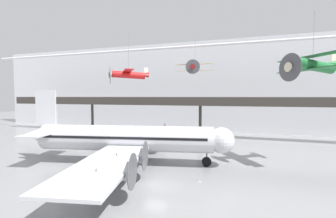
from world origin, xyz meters
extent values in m
plane|color=gray|center=(0.00, 0.00, 0.00)|extent=(260.00, 260.00, 0.00)
cube|color=silver|center=(0.00, 41.18, 12.39)|extent=(140.00, 3.00, 24.79)
cube|color=#38332D|center=(0.00, 29.95, 7.86)|extent=(110.00, 3.20, 0.90)
cube|color=#38332D|center=(0.00, 28.41, 8.86)|extent=(110.00, 0.12, 1.10)
cylinder|color=#38332D|center=(-30.25, 30.91, 3.71)|extent=(0.70, 0.70, 7.41)
cylinder|color=#38332D|center=(0.00, 30.91, 3.71)|extent=(0.70, 0.70, 7.41)
cylinder|color=silver|center=(0.00, 28.30, 20.91)|extent=(120.00, 0.60, 0.60)
cylinder|color=silver|center=(-6.50, 5.64, 3.66)|extent=(24.51, 8.10, 3.59)
sphere|color=silver|center=(6.48, 8.14, 3.66)|extent=(3.51, 3.51, 3.51)
cone|color=silver|center=(-19.65, 3.12, 3.93)|extent=(5.20, 4.12, 3.30)
cube|color=black|center=(-6.50, 5.64, 4.02)|extent=(22.86, 7.85, 0.32)
cube|color=silver|center=(-7.47, 15.19, 2.85)|extent=(8.47, 16.31, 0.28)
cube|color=silver|center=(-3.87, -3.58, 2.85)|extent=(8.47, 16.31, 0.28)
cylinder|color=silver|center=(-5.16, 12.15, 2.90)|extent=(3.10, 2.22, 1.72)
cylinder|color=#4C4C51|center=(-3.64, 12.44, 2.90)|extent=(0.68, 3.22, 3.27)
cylinder|color=silver|center=(-6.16, 17.33, 2.90)|extent=(3.10, 2.22, 1.72)
cylinder|color=#4C4C51|center=(-4.63, 17.63, 2.90)|extent=(0.68, 3.22, 3.27)
cylinder|color=silver|center=(-2.85, 0.10, 2.90)|extent=(3.10, 2.22, 1.72)
cylinder|color=#4C4C51|center=(-1.32, 0.39, 2.90)|extent=(0.68, 3.22, 3.27)
cylinder|color=silver|center=(-1.85, -5.09, 2.90)|extent=(3.10, 2.22, 1.72)
cylinder|color=#4C4C51|center=(-0.33, -4.79, 2.90)|extent=(0.68, 3.22, 3.27)
cube|color=silver|center=(-18.24, 3.39, 7.96)|extent=(3.09, 0.78, 5.02)
cube|color=silver|center=(-17.89, 3.46, 4.38)|extent=(4.81, 9.74, 0.20)
cylinder|color=#4C4C51|center=(4.58, 7.77, 1.26)|extent=(0.20, 0.20, 1.21)
cylinder|color=black|center=(4.58, 7.77, 0.65)|extent=(1.35, 0.62, 1.30)
cylinder|color=#4C4C51|center=(-6.76, 8.52, 1.26)|extent=(0.20, 0.20, 1.21)
cylinder|color=black|center=(-6.76, 8.52, 0.65)|extent=(1.35, 0.62, 1.30)
cylinder|color=#4C4C51|center=(-5.68, 2.88, 1.26)|extent=(0.20, 0.20, 1.21)
cylinder|color=black|center=(-5.68, 2.88, 0.65)|extent=(1.35, 0.62, 1.30)
cylinder|color=red|center=(-9.22, 12.04, 13.18)|extent=(5.21, 4.00, 1.37)
cone|color=silver|center=(-11.61, 10.45, 13.06)|extent=(1.32, 1.35, 1.02)
cylinder|color=#4C4C51|center=(-11.78, 10.34, 13.05)|extent=(1.67, 2.47, 2.95)
cone|color=red|center=(-7.01, 13.52, 13.30)|extent=(1.79, 1.64, 1.03)
cube|color=red|center=(-9.50, 11.86, 13.72)|extent=(5.70, 7.62, 0.10)
cube|color=silver|center=(-6.73, 13.71, 13.86)|extent=(0.59, 0.42, 1.36)
cube|color=silver|center=(-6.73, 13.71, 13.18)|extent=(2.19, 2.82, 0.06)
cylinder|color=slate|center=(-9.22, 12.04, 17.14)|extent=(0.04, 0.04, 6.77)
cylinder|color=beige|center=(0.58, 20.42, 14.92)|extent=(1.13, 4.85, 1.04)
cone|color=maroon|center=(0.65, 17.90, 14.90)|extent=(0.92, 0.82, 0.90)
cylinder|color=#4C4C51|center=(0.66, 17.72, 14.90)|extent=(2.59, 0.11, 2.59)
cone|color=beige|center=(0.52, 22.76, 14.94)|extent=(0.88, 1.32, 0.86)
cube|color=beige|center=(0.59, 20.13, 15.72)|extent=(7.31, 1.38, 0.10)
cube|color=beige|center=(0.59, 20.13, 14.53)|extent=(7.31, 1.38, 0.10)
cube|color=maroon|center=(0.51, 23.06, 15.52)|extent=(0.08, 0.59, 1.20)
cube|color=maroon|center=(0.51, 23.06, 14.92)|extent=(2.61, 0.66, 0.06)
cylinder|color=slate|center=(0.58, 20.42, 18.02)|extent=(0.04, 0.04, 5.19)
cylinder|color=#1E6B33|center=(17.72, 11.06, 13.59)|extent=(6.30, 4.83, 2.06)
cone|color=beige|center=(14.86, 9.15, 13.22)|extent=(1.58, 1.62, 1.22)
cylinder|color=#4C4C51|center=(14.66, 9.02, 13.19)|extent=(2.00, 2.96, 3.53)
cone|color=#1E6B33|center=(20.38, 12.84, 13.93)|extent=(2.20, 2.00, 1.34)
cube|color=#1E6B33|center=(17.39, 10.84, 14.67)|extent=(6.83, 9.14, 0.10)
cube|color=#1E6B33|center=(17.39, 10.84, 13.04)|extent=(6.83, 9.14, 0.10)
cube|color=beige|center=(20.72, 13.06, 14.40)|extent=(0.70, 0.49, 1.63)
cube|color=beige|center=(20.72, 13.06, 13.59)|extent=(2.63, 3.38, 0.06)
cylinder|color=slate|center=(17.72, 11.06, 17.40)|extent=(0.04, 0.04, 6.28)
cylinder|color=#B2B5BA|center=(4.55, 2.01, 0.02)|extent=(0.36, 0.36, 0.04)
cylinder|color=#B2B5BA|center=(4.55, 2.01, 0.52)|extent=(0.07, 0.07, 0.95)
sphere|color=#B2B5BA|center=(4.55, 2.01, 1.03)|extent=(0.10, 0.10, 0.10)
camera|label=1|loc=(8.46, -22.55, 9.54)|focal=24.00mm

